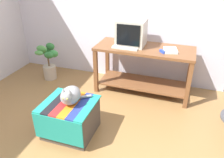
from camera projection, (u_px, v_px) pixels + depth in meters
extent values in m
plane|color=olive|center=(95.00, 156.00, 2.51)|extent=(14.00, 14.00, 0.00)
cube|color=silver|center=(140.00, 7.00, 3.62)|extent=(8.00, 0.10, 2.60)
cube|color=brown|center=(96.00, 72.00, 3.61)|extent=(0.06, 0.06, 0.74)
cube|color=brown|center=(188.00, 86.00, 3.19)|extent=(0.06, 0.06, 0.74)
cube|color=brown|center=(190.00, 71.00, 3.64)|extent=(0.06, 0.06, 0.74)
cube|color=brown|center=(107.00, 59.00, 4.06)|extent=(0.06, 0.06, 0.74)
cube|color=brown|center=(142.00, 83.00, 3.73)|extent=(1.41, 0.55, 0.02)
cube|color=brown|center=(145.00, 49.00, 3.44)|extent=(1.53, 0.65, 0.04)
cube|color=#BCB7A8|center=(131.00, 44.00, 3.53)|extent=(0.31, 0.26, 0.02)
cube|color=#BCB7A8|center=(131.00, 33.00, 3.44)|extent=(0.44, 0.38, 0.40)
cube|color=black|center=(128.00, 35.00, 3.27)|extent=(0.35, 0.02, 0.31)
cube|color=beige|center=(125.00, 48.00, 3.39)|extent=(0.40, 0.16, 0.02)
cube|color=white|center=(170.00, 50.00, 3.27)|extent=(0.23, 0.28, 0.04)
cube|color=#4C4238|center=(70.00, 118.00, 2.78)|extent=(0.60, 0.54, 0.42)
cube|color=#1E897A|center=(58.00, 131.00, 2.51)|extent=(0.63, 0.01, 0.34)
cube|color=#1E897A|center=(50.00, 100.00, 2.75)|extent=(0.10, 0.58, 0.02)
cube|color=black|center=(57.00, 101.00, 2.72)|extent=(0.10, 0.58, 0.02)
cube|color=#AD2323|center=(65.00, 103.00, 2.69)|extent=(0.10, 0.58, 0.02)
cube|color=orange|center=(73.00, 104.00, 2.66)|extent=(0.10, 0.58, 0.02)
cube|color=navy|center=(80.00, 106.00, 2.63)|extent=(0.10, 0.58, 0.02)
cube|color=#1E897A|center=(88.00, 108.00, 2.60)|extent=(0.10, 0.58, 0.02)
ellipsoid|color=gray|center=(71.00, 95.00, 2.65)|extent=(0.29, 0.36, 0.19)
sphere|color=gray|center=(67.00, 97.00, 2.52)|extent=(0.13, 0.13, 0.13)
cylinder|color=gray|center=(81.00, 97.00, 2.75)|extent=(0.23, 0.18, 0.04)
cone|color=gray|center=(63.00, 91.00, 2.49)|extent=(0.05, 0.05, 0.06)
cone|color=gray|center=(69.00, 91.00, 2.48)|extent=(0.05, 0.05, 0.06)
sphere|color=#C6D151|center=(63.00, 99.00, 2.47)|extent=(0.02, 0.02, 0.02)
sphere|color=#C6D151|center=(67.00, 99.00, 2.46)|extent=(0.02, 0.02, 0.02)
cylinder|color=#B7A893|center=(50.00, 72.00, 4.14)|extent=(0.23, 0.23, 0.25)
cylinder|color=brown|center=(48.00, 62.00, 4.04)|extent=(0.03, 0.03, 0.17)
ellipsoid|color=#38843D|center=(53.00, 54.00, 3.94)|extent=(0.18, 0.13, 0.13)
ellipsoid|color=#2D7033|center=(50.00, 46.00, 3.97)|extent=(0.17, 0.09, 0.13)
ellipsoid|color=#38843D|center=(47.00, 52.00, 4.08)|extent=(0.21, 0.12, 0.13)
ellipsoid|color=#4C8E42|center=(42.00, 49.00, 3.93)|extent=(0.21, 0.08, 0.13)
ellipsoid|color=#4C8E42|center=(39.00, 53.00, 3.89)|extent=(0.17, 0.10, 0.08)
ellipsoid|color=#2D7033|center=(49.00, 55.00, 3.85)|extent=(0.18, 0.10, 0.12)
cube|color=#2342B7|center=(163.00, 51.00, 3.22)|extent=(0.10, 0.10, 0.04)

